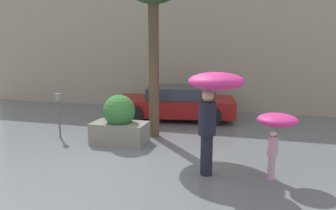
% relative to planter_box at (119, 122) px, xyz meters
% --- Properties ---
extents(ground_plane, '(40.00, 40.00, 0.00)m').
position_rel_planter_box_xyz_m(ground_plane, '(0.65, -1.41, -0.56)').
color(ground_plane, slate).
extents(building_facade, '(18.00, 0.30, 6.00)m').
position_rel_planter_box_xyz_m(building_facade, '(0.65, 5.09, 2.44)').
color(building_facade, '#9E937F').
rests_on(building_facade, ground).
extents(planter_box, '(1.42, 0.83, 1.28)m').
position_rel_planter_box_xyz_m(planter_box, '(0.00, 0.00, 0.00)').
color(planter_box, gray).
rests_on(planter_box, ground).
extents(person_adult, '(1.05, 1.05, 2.04)m').
position_rel_planter_box_xyz_m(person_adult, '(2.62, -1.45, 1.06)').
color(person_adult, '#1E1E2D').
rests_on(person_adult, ground).
extents(person_child, '(0.75, 0.75, 1.28)m').
position_rel_planter_box_xyz_m(person_child, '(3.79, -1.31, 0.50)').
color(person_child, '#D199B7').
rests_on(person_child, ground).
extents(parked_car_near, '(4.30, 2.55, 1.13)m').
position_rel_planter_box_xyz_m(parked_car_near, '(0.64, 3.24, -0.03)').
color(parked_car_near, maroon).
rests_on(parked_car_near, ground).
extents(parking_meter, '(0.14, 0.14, 1.24)m').
position_rel_planter_box_xyz_m(parking_meter, '(-1.82, 0.05, 0.33)').
color(parking_meter, '#595B60').
rests_on(parking_meter, ground).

